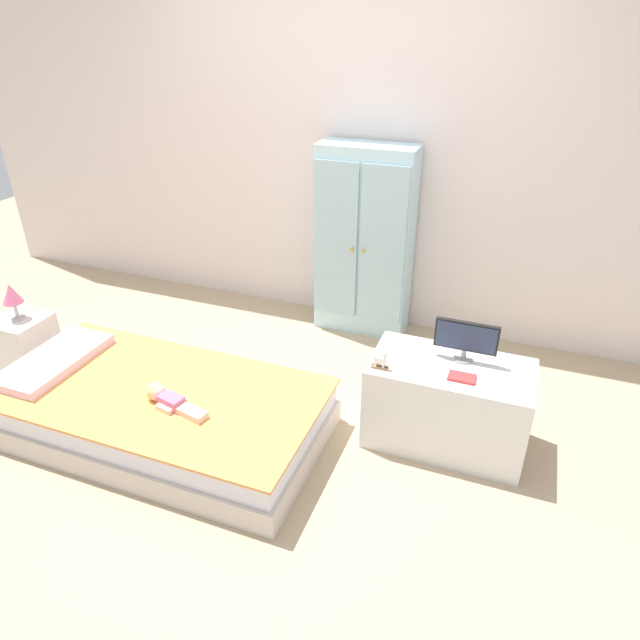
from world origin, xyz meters
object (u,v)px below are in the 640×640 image
object	(u,v)px
bed	(160,411)
table_lamp	(12,295)
wardrobe	(364,242)
tv_stand	(447,404)
doll	(165,397)
rocking_horse_toy	(381,360)
tv_monitor	(466,338)
nightstand	(27,346)
book_red	(462,377)

from	to	relation	value
bed	table_lamp	world-z (taller)	table_lamp
wardrobe	tv_stand	xyz separation A→B (m)	(0.80, -1.06, -0.43)
doll	bed	bearing A→B (deg)	144.62
table_lamp	rocking_horse_toy	world-z (taller)	table_lamp
table_lamp	tv_stand	distance (m)	2.67
tv_stand	tv_monitor	distance (m)	0.38
nightstand	table_lamp	size ratio (longest dim) A/B	1.69
doll	book_red	bearing A→B (deg)	18.42
nightstand	rocking_horse_toy	xyz separation A→B (m)	(2.30, 0.14, 0.34)
doll	nightstand	distance (m)	1.30
doll	tv_monitor	distance (m)	1.58
doll	book_red	distance (m)	1.51
tv_monitor	wardrobe	bearing A→B (deg)	130.51
nightstand	tv_stand	xyz separation A→B (m)	(2.63, 0.29, 0.04)
bed	rocking_horse_toy	distance (m)	1.26
bed	doll	world-z (taller)	doll
book_red	tv_monitor	bearing A→B (deg)	96.30
tv_stand	book_red	size ratio (longest dim) A/B	6.18
bed	tv_stand	distance (m)	1.57
nightstand	book_red	distance (m)	2.72
bed	nightstand	bearing A→B (deg)	170.17
book_red	tv_stand	bearing A→B (deg)	121.58
nightstand	tv_monitor	distance (m)	2.73
wardrobe	rocking_horse_toy	distance (m)	1.31
doll	wardrobe	bearing A→B (deg)	71.08
bed	doll	bearing A→B (deg)	-35.38
tv_monitor	doll	bearing A→B (deg)	-155.12
bed	tv_monitor	xyz separation A→B (m)	(1.52, 0.57, 0.48)
tv_monitor	rocking_horse_toy	distance (m)	0.45
tv_stand	tv_monitor	bearing A→B (deg)	60.90
doll	tv_stand	xyz separation A→B (m)	(1.36, 0.58, -0.08)
table_lamp	tv_monitor	size ratio (longest dim) A/B	0.73
wardrobe	rocking_horse_toy	size ratio (longest dim) A/B	12.74
nightstand	wardrobe	world-z (taller)	wardrobe
nightstand	table_lamp	bearing A→B (deg)	90.00
table_lamp	rocking_horse_toy	bearing A→B (deg)	3.49
tv_stand	book_red	distance (m)	0.28
tv_stand	rocking_horse_toy	distance (m)	0.47
nightstand	rocking_horse_toy	world-z (taller)	rocking_horse_toy
bed	nightstand	size ratio (longest dim) A/B	4.52
tv_monitor	bed	bearing A→B (deg)	-159.54
doll	table_lamp	distance (m)	1.32
doll	tv_stand	bearing A→B (deg)	22.89
doll	wardrobe	size ratio (longest dim) A/B	0.29
wardrobe	doll	bearing A→B (deg)	-108.92
bed	tv_stand	bearing A→B (deg)	18.38
nightstand	book_red	bearing A→B (deg)	4.08
nightstand	tv_stand	world-z (taller)	tv_stand
nightstand	bed	bearing A→B (deg)	-9.83
tv_stand	book_red	world-z (taller)	book_red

